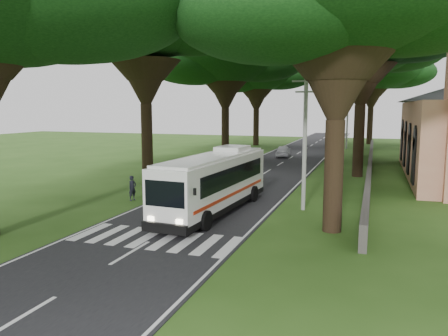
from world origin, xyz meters
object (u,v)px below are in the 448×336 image
pole_near (305,138)px  distant_car_c (330,135)px  pedestrian (132,188)px  distant_car_a (283,151)px  pole_mid (335,125)px  coach_bus (215,182)px  pole_far (347,120)px

pole_near → distant_car_c: bearing=94.0°
distant_car_c → pedestrian: size_ratio=2.63×
distant_car_a → pole_mid: bearing=126.3°
coach_bus → pole_far: bearing=87.2°
coach_bus → pedestrian: 6.28m
pole_mid → pedestrian: bearing=-117.2°
pole_near → pole_far: 40.00m
coach_bus → distant_car_a: bearing=97.2°
pole_far → coach_bus: pole_far is taller
distant_car_a → distant_car_c: bearing=-102.8°
pole_far → coach_bus: size_ratio=0.71×
pole_near → distant_car_a: bearing=103.8°
coach_bus → distant_car_c: 62.09m
pole_near → distant_car_c: 60.15m
distant_car_c → pedestrian: (-6.58, -60.85, 0.16)m
distant_car_a → coach_bus: bearing=84.8°
pole_far → pedestrian: pole_far is taller
pole_near → pedestrian: size_ratio=5.00×
distant_car_a → pedestrian: (-4.27, -27.44, 0.06)m
pole_far → distant_car_a: 15.39m
distant_car_a → distant_car_c: 33.50m
pole_near → pole_mid: 20.00m
distant_car_a → pole_near: bearing=95.0°
pole_near → pole_far: bearing=90.0°
pole_near → pole_mid: same height
pole_near → pedestrian: 11.34m
pole_mid → pedestrian: pole_mid is taller
pole_far → coach_bus: (-4.70, -42.18, -2.42)m
pole_mid → distant_car_a: (-6.50, 6.48, -3.44)m
pole_mid → distant_car_c: 40.27m
distant_car_a → pedestrian: size_ratio=2.59×
pole_mid → pole_far: size_ratio=1.00×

